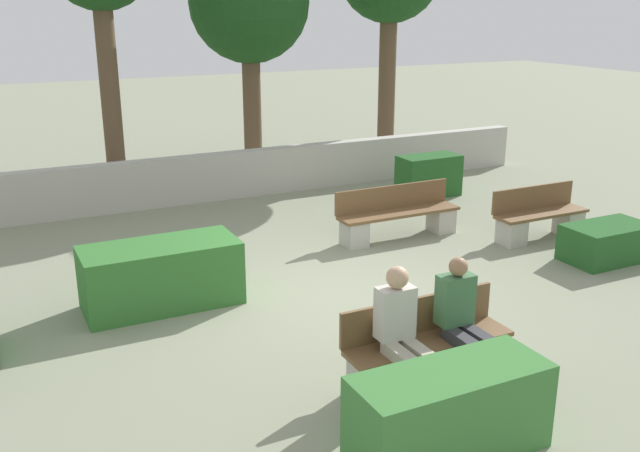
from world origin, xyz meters
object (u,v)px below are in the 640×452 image
(bench_front, at_px, (427,351))
(bench_left_side, at_px, (398,218))
(bench_right_side, at_px, (540,220))
(person_seated_man, at_px, (401,327))
(tree_center_right, at_px, (249,5))
(person_seated_woman, at_px, (462,315))

(bench_front, height_order, bench_left_side, same)
(bench_right_side, xyz_separation_m, person_seated_man, (-4.83, -3.22, 0.43))
(bench_left_side, height_order, tree_center_right, tree_center_right)
(bench_left_side, bearing_deg, person_seated_man, -133.85)
(person_seated_man, bearing_deg, bench_left_side, 57.85)
(person_seated_man, height_order, tree_center_right, tree_center_right)
(bench_left_side, xyz_separation_m, bench_right_side, (2.11, -1.10, -0.02))
(bench_right_side, bearing_deg, person_seated_woman, -151.36)
(bench_front, height_order, tree_center_right, tree_center_right)
(bench_left_side, height_order, person_seated_man, person_seated_man)
(bench_front, distance_m, bench_left_side, 4.76)
(bench_left_side, relative_size, bench_right_side, 1.27)
(bench_front, relative_size, person_seated_man, 1.37)
(bench_left_side, height_order, bench_right_side, same)
(bench_right_side, distance_m, person_seated_woman, 5.22)
(person_seated_man, distance_m, person_seated_woman, 0.74)
(bench_right_side, distance_m, person_seated_man, 5.82)
(bench_front, relative_size, person_seated_woman, 1.39)
(bench_front, height_order, bench_right_side, same)
(bench_left_side, xyz_separation_m, person_seated_woman, (-1.97, -4.32, 0.39))
(bench_left_side, distance_m, person_seated_man, 5.11)
(person_seated_man, bearing_deg, person_seated_woman, -0.35)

